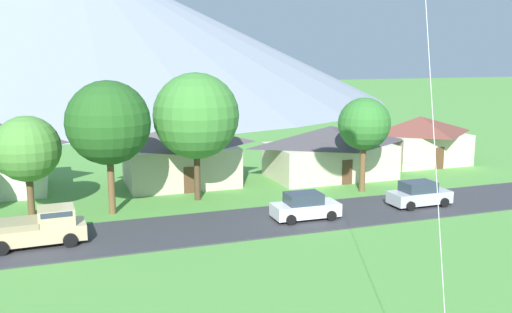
% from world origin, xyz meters
% --- Properties ---
extents(road_strip, '(160.00, 6.13, 0.08)m').
position_xyz_m(road_strip, '(0.00, 30.13, 0.04)').
color(road_strip, '#38383D').
rests_on(road_strip, ground).
extents(mountain_far_east_ridge, '(136.13, 136.13, 32.31)m').
position_xyz_m(mountain_far_east_ridge, '(-3.25, 133.66, 16.15)').
color(mountain_far_east_ridge, gray).
rests_on(mountain_far_east_ridge, ground).
extents(house_leftmost, '(8.39, 6.72, 4.48)m').
position_xyz_m(house_leftmost, '(23.21, 43.04, 2.32)').
color(house_leftmost, beige).
rests_on(house_leftmost, ground).
extents(house_right_center, '(9.10, 6.89, 4.85)m').
position_xyz_m(house_right_center, '(-0.11, 42.06, 2.51)').
color(house_right_center, beige).
rests_on(house_right_center, ground).
extents(house_rightmost, '(10.79, 6.61, 4.34)m').
position_xyz_m(house_rightmost, '(12.35, 40.41, 2.25)').
color(house_rightmost, beige).
rests_on(house_rightmost, ground).
extents(tree_near_left, '(4.22, 4.22, 6.47)m').
position_xyz_m(tree_near_left, '(-11.10, 36.73, 4.33)').
color(tree_near_left, brown).
rests_on(tree_near_left, ground).
extents(tree_left_of_center, '(5.39, 5.39, 8.69)m').
position_xyz_m(tree_left_of_center, '(-6.13, 35.20, 5.98)').
color(tree_left_of_center, brown).
rests_on(tree_left_of_center, ground).
extents(tree_right_of_center, '(6.04, 6.04, 9.07)m').
position_xyz_m(tree_right_of_center, '(-0.04, 36.75, 6.03)').
color(tree_right_of_center, '#4C3823').
rests_on(tree_right_of_center, ground).
extents(tree_near_right, '(3.90, 3.90, 7.13)m').
position_xyz_m(tree_near_right, '(12.32, 34.94, 5.14)').
color(tree_near_right, brown).
rests_on(tree_near_right, ground).
extents(parked_car_white_west_end, '(4.24, 2.15, 1.68)m').
position_xyz_m(parked_car_white_west_end, '(5.12, 29.64, 0.87)').
color(parked_car_white_west_end, white).
rests_on(parked_car_white_west_end, road_strip).
extents(parked_car_silver_mid_west, '(4.20, 2.08, 1.68)m').
position_xyz_m(parked_car_silver_mid_west, '(13.76, 29.85, 0.87)').
color(parked_car_silver_mid_west, '#B7BCC1').
rests_on(parked_car_silver_mid_west, road_strip).
extents(pickup_truck_sand_west_side, '(5.28, 2.49, 1.99)m').
position_xyz_m(pickup_truck_sand_west_side, '(-10.52, 30.11, 1.06)').
color(pickup_truck_sand_west_side, '#C6B284').
rests_on(pickup_truck_sand_west_side, road_strip).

